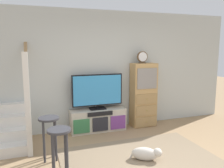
# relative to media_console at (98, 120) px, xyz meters

# --- Properties ---
(back_wall) EXTENTS (6.40, 0.12, 2.70)m
(back_wall) POSITION_rel_media_console_xyz_m (0.30, 0.27, 1.10)
(back_wall) COLOR #B2B7B2
(back_wall) RESTS_ON ground_plane
(area_rug) EXTENTS (2.60, 1.80, 0.01)m
(area_rug) POSITION_rel_media_console_xyz_m (0.30, -1.59, -0.25)
(area_rug) COLOR #847056
(area_rug) RESTS_ON ground_plane
(media_console) EXTENTS (1.25, 0.38, 0.50)m
(media_console) POSITION_rel_media_console_xyz_m (0.00, 0.00, 0.00)
(media_console) COLOR #BCB29E
(media_console) RESTS_ON ground_plane
(television) EXTENTS (1.14, 0.22, 0.79)m
(television) POSITION_rel_media_console_xyz_m (0.00, 0.02, 0.67)
(television) COLOR black
(television) RESTS_ON media_console
(side_cabinet) EXTENTS (0.58, 0.38, 1.51)m
(side_cabinet) POSITION_rel_media_console_xyz_m (1.13, 0.01, 0.50)
(side_cabinet) COLOR tan
(side_cabinet) RESTS_ON ground_plane
(desk_clock) EXTENTS (0.25, 0.08, 0.28)m
(desk_clock) POSITION_rel_media_console_xyz_m (1.08, -0.00, 1.40)
(desk_clock) COLOR #4C3823
(desk_clock) RESTS_ON side_cabinet
(staircase) EXTENTS (1.00, 1.36, 2.20)m
(staircase) POSITION_rel_media_console_xyz_m (-1.94, 0.01, 0.12)
(staircase) COLOR silver
(staircase) RESTS_ON ground_plane
(bar_stool_near) EXTENTS (0.34, 0.34, 0.72)m
(bar_stool_near) POSITION_rel_media_console_xyz_m (-1.03, -1.61, 0.28)
(bar_stool_near) COLOR #333338
(bar_stool_near) RESTS_ON ground_plane
(bar_stool_far) EXTENTS (0.34, 0.34, 0.73)m
(bar_stool_far) POSITION_rel_media_console_xyz_m (-1.13, -1.03, 0.29)
(bar_stool_far) COLOR #333338
(bar_stool_far) RESTS_ON ground_plane
(dog) EXTENTS (0.49, 0.40, 0.23)m
(dog) POSITION_rel_media_console_xyz_m (0.39, -1.60, -0.14)
(dog) COLOR beige
(dog) RESTS_ON ground_plane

